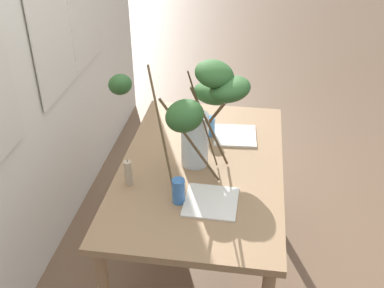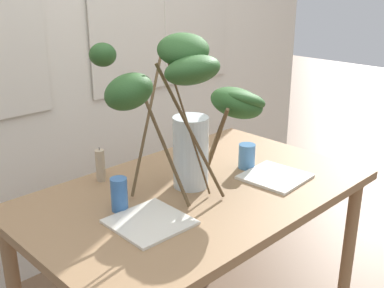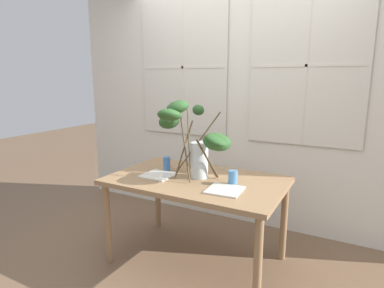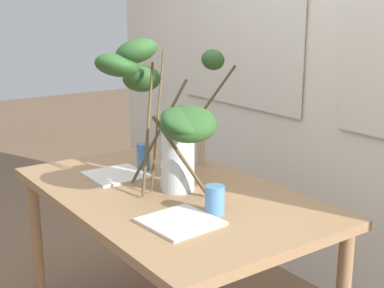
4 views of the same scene
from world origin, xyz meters
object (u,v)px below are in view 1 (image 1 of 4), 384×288
dining_table (202,176)px  drinking_glass_blue_right (209,126)px  drinking_glass_blue_left (178,191)px  vase_with_branches (203,108)px  pillar_candle (128,173)px  plate_square_left (211,202)px  plate_square_right (235,136)px

dining_table → drinking_glass_blue_right: bearing=-0.5°
drinking_glass_blue_left → drinking_glass_blue_right: drinking_glass_blue_left is taller
vase_with_branches → drinking_glass_blue_left: vase_with_branches is taller
dining_table → pillar_candle: 0.44m
drinking_glass_blue_right → plate_square_left: 0.65m
plate_square_left → vase_with_branches: bearing=15.2°
plate_square_right → drinking_glass_blue_left: bearing=160.7°
drinking_glass_blue_left → plate_square_right: bearing=-19.3°
vase_with_branches → pillar_candle: (-0.21, 0.35, -0.28)m
vase_with_branches → pillar_candle: size_ratio=4.96×
vase_with_branches → plate_square_right: (0.34, -0.15, -0.34)m
vase_with_branches → drinking_glass_blue_right: 0.45m
drinking_glass_blue_right → plate_square_right: size_ratio=0.45×
plate_square_left → plate_square_right: 0.64m
drinking_glass_blue_right → drinking_glass_blue_left: bearing=173.7°
pillar_candle → plate_square_left: bearing=-101.4°
plate_square_right → pillar_candle: pillar_candle is taller
plate_square_left → plate_square_right: bearing=-6.6°
plate_square_right → pillar_candle: bearing=137.7°
dining_table → plate_square_right: size_ratio=5.72×
dining_table → drinking_glass_blue_left: (-0.33, 0.07, 0.14)m
dining_table → vase_with_branches: (-0.02, -0.00, 0.43)m
dining_table → plate_square_right: 0.37m
plate_square_left → plate_square_right: (0.64, -0.07, 0.00)m
vase_with_branches → drinking_glass_blue_right: size_ratio=6.62×
vase_with_branches → plate_square_right: vase_with_branches is taller
dining_table → drinking_glass_blue_right: size_ratio=12.68×
vase_with_branches → drinking_glass_blue_left: size_ratio=5.79×
drinking_glass_blue_right → plate_square_left: drinking_glass_blue_right is taller
vase_with_branches → plate_square_left: (-0.30, -0.08, -0.35)m
drinking_glass_blue_left → pillar_candle: size_ratio=0.86×
dining_table → plate_square_left: bearing=-165.0°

